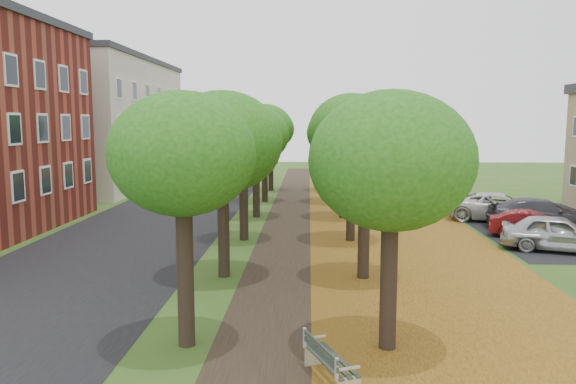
# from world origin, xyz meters

# --- Properties ---
(ground) EXTENTS (120.00, 120.00, 0.00)m
(ground) POSITION_xyz_m (0.00, 0.00, 0.00)
(ground) COLOR #2D4C19
(ground) RESTS_ON ground
(street_asphalt) EXTENTS (8.00, 70.00, 0.01)m
(street_asphalt) POSITION_xyz_m (-7.50, 15.00, 0.00)
(street_asphalt) COLOR black
(street_asphalt) RESTS_ON ground
(footpath) EXTENTS (3.20, 70.00, 0.01)m
(footpath) POSITION_xyz_m (0.00, 15.00, 0.00)
(footpath) COLOR black
(footpath) RESTS_ON ground
(leaf_verge) EXTENTS (7.50, 70.00, 0.01)m
(leaf_verge) POSITION_xyz_m (5.00, 15.00, 0.01)
(leaf_verge) COLOR #9D681D
(leaf_verge) RESTS_ON ground
(parking_lot) EXTENTS (9.00, 16.00, 0.01)m
(parking_lot) POSITION_xyz_m (13.50, 16.00, 0.00)
(parking_lot) COLOR black
(parking_lot) RESTS_ON ground
(tree_row_west) EXTENTS (3.76, 33.76, 6.21)m
(tree_row_west) POSITION_xyz_m (-2.20, 15.00, 4.58)
(tree_row_west) COLOR black
(tree_row_west) RESTS_ON ground
(tree_row_east) EXTENTS (3.76, 33.76, 6.21)m
(tree_row_east) POSITION_xyz_m (2.60, 15.00, 4.58)
(tree_row_east) COLOR black
(tree_row_east) RESTS_ON ground
(building_cream) EXTENTS (10.30, 20.30, 10.40)m
(building_cream) POSITION_xyz_m (-17.00, 33.00, 5.21)
(building_cream) COLOR beige
(building_cream) RESTS_ON ground
(bench) EXTENTS (1.16, 1.88, 0.86)m
(bench) POSITION_xyz_m (1.14, -1.79, 0.45)
(bench) COLOR #28322A
(bench) RESTS_ON ground
(car_silver) EXTENTS (4.76, 3.12, 1.51)m
(car_silver) POSITION_xyz_m (11.00, 10.28, 0.75)
(car_silver) COLOR #AEADB2
(car_silver) RESTS_ON ground
(car_red) EXTENTS (3.97, 2.43, 1.23)m
(car_red) POSITION_xyz_m (11.00, 12.92, 0.62)
(car_red) COLOR maroon
(car_red) RESTS_ON ground
(car_grey) EXTENTS (5.49, 2.81, 1.53)m
(car_grey) POSITION_xyz_m (12.29, 14.99, 0.76)
(car_grey) COLOR #313035
(car_grey) RESTS_ON ground
(car_white) EXTENTS (5.88, 3.90, 1.50)m
(car_white) POSITION_xyz_m (11.00, 17.34, 0.75)
(car_white) COLOR silver
(car_white) RESTS_ON ground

